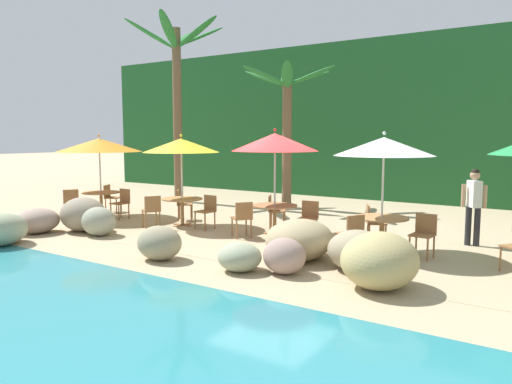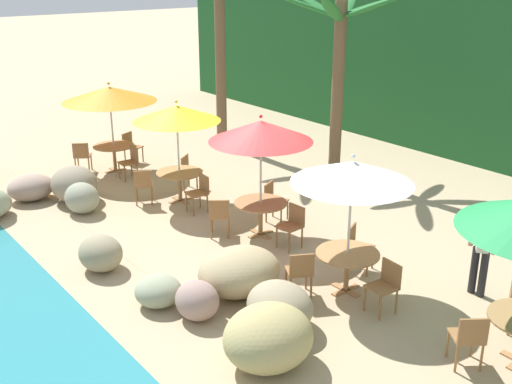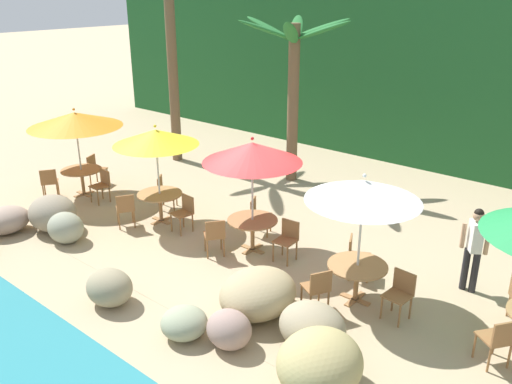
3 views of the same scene
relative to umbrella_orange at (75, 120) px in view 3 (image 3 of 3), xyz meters
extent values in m
plane|color=tan|center=(5.90, 0.32, -2.14)|extent=(120.00, 120.00, 0.00)
cube|color=tan|center=(5.90, 0.32, -2.14)|extent=(18.00, 5.20, 0.01)
cube|color=#1E5628|center=(5.90, 9.32, 0.86)|extent=(28.00, 2.40, 6.00)
ellipsoid|color=#949C7C|center=(6.94, -2.63, -1.88)|extent=(0.79, 0.78, 0.51)
ellipsoid|color=gray|center=(5.17, -2.83, -1.80)|extent=(0.92, 0.78, 0.67)
ellipsoid|color=gray|center=(8.72, -1.48, -1.77)|extent=(1.12, 0.98, 0.75)
ellipsoid|color=gray|center=(1.48, -1.78, -1.71)|extent=(1.20, 1.07, 0.87)
ellipsoid|color=gray|center=(7.69, -2.35, -1.82)|extent=(0.78, 0.68, 0.64)
ellipsoid|color=gray|center=(2.28, -1.94, -1.79)|extent=(0.89, 0.75, 0.70)
ellipsoid|color=tan|center=(7.44, -1.31, -1.74)|extent=(1.27, 1.49, 0.80)
ellipsoid|color=tan|center=(9.36, -2.24, -1.69)|extent=(1.21, 1.33, 0.90)
ellipsoid|color=gray|center=(0.74, -2.57, -1.83)|extent=(0.93, 1.11, 0.62)
cylinder|color=silver|center=(0.00, 0.00, -1.02)|extent=(0.04, 0.04, 2.24)
cone|color=orange|center=(0.00, 0.00, 0.00)|extent=(2.48, 2.48, 0.39)
sphere|color=orange|center=(0.00, 0.00, 0.28)|extent=(0.07, 0.07, 0.07)
cube|color=#A37547|center=(0.00, 0.00, -2.12)|extent=(0.60, 0.12, 0.03)
cube|color=#A37547|center=(0.00, 0.00, -2.12)|extent=(0.12, 0.60, 0.03)
cylinder|color=#A37547|center=(0.00, 0.00, -1.77)|extent=(0.09, 0.09, 0.71)
cylinder|color=#A37547|center=(0.00, 0.00, -1.41)|extent=(1.10, 1.10, 0.03)
cylinder|color=olive|center=(1.02, -0.22, -1.91)|extent=(0.04, 0.04, 0.45)
cylinder|color=olive|center=(0.66, -0.21, -1.91)|extent=(0.04, 0.04, 0.45)
cylinder|color=olive|center=(1.04, 0.14, -1.91)|extent=(0.04, 0.04, 0.45)
cylinder|color=olive|center=(0.68, 0.15, -1.91)|extent=(0.04, 0.04, 0.45)
cube|color=olive|center=(0.85, -0.04, -1.67)|extent=(0.44, 0.44, 0.03)
cube|color=olive|center=(0.86, 0.16, -1.48)|extent=(0.42, 0.05, 0.42)
cylinder|color=olive|center=(-0.28, 1.01, -1.91)|extent=(0.04, 0.04, 0.45)
cylinder|color=olive|center=(-0.13, 0.68, -1.91)|extent=(0.04, 0.04, 0.45)
cylinder|color=olive|center=(-0.60, 0.85, -1.91)|extent=(0.04, 0.04, 0.45)
cylinder|color=olive|center=(-0.45, 0.53, -1.91)|extent=(0.04, 0.04, 0.45)
cube|color=olive|center=(-0.36, 0.77, -1.67)|extent=(0.56, 0.56, 0.03)
cube|color=olive|center=(-0.55, 0.68, -1.48)|extent=(0.21, 0.39, 0.42)
cylinder|color=olive|center=(-0.73, -0.75, -1.91)|extent=(0.04, 0.04, 0.45)
cylinder|color=olive|center=(-0.53, -0.45, -1.91)|extent=(0.04, 0.04, 0.45)
cylinder|color=olive|center=(-0.43, -0.95, -1.91)|extent=(0.04, 0.04, 0.45)
cylinder|color=olive|center=(-0.23, -0.66, -1.91)|extent=(0.04, 0.04, 0.45)
cube|color=olive|center=(-0.48, -0.70, -1.67)|extent=(0.58, 0.58, 0.03)
cube|color=olive|center=(-0.31, -0.81, -1.48)|extent=(0.27, 0.37, 0.42)
cylinder|color=silver|center=(3.05, 0.20, -1.01)|extent=(0.04, 0.04, 2.26)
cone|color=yellow|center=(3.05, 0.20, 0.02)|extent=(2.03, 2.03, 0.37)
sphere|color=yellow|center=(3.05, 0.20, 0.28)|extent=(0.07, 0.07, 0.07)
cube|color=#A37547|center=(3.05, 0.20, -2.12)|extent=(0.60, 0.12, 0.03)
cube|color=#A37547|center=(3.05, 0.20, -2.12)|extent=(0.12, 0.60, 0.03)
cylinder|color=#A37547|center=(3.05, 0.20, -1.77)|extent=(0.09, 0.09, 0.71)
cylinder|color=#A37547|center=(3.05, 0.20, -1.41)|extent=(1.10, 1.10, 0.03)
cylinder|color=olive|center=(4.06, -0.07, -1.91)|extent=(0.04, 0.04, 0.45)
cylinder|color=olive|center=(3.70, -0.04, -1.91)|extent=(0.04, 0.04, 0.45)
cylinder|color=olive|center=(4.09, 0.28, -1.91)|extent=(0.04, 0.04, 0.45)
cylinder|color=olive|center=(3.74, 0.32, -1.91)|extent=(0.04, 0.04, 0.45)
cube|color=olive|center=(3.90, 0.12, -1.67)|extent=(0.46, 0.46, 0.03)
cube|color=olive|center=(3.92, 0.32, -1.48)|extent=(0.42, 0.07, 0.42)
cylinder|color=olive|center=(2.59, 1.13, -1.91)|extent=(0.04, 0.04, 0.45)
cylinder|color=olive|center=(2.80, 0.85, -1.91)|extent=(0.04, 0.04, 0.45)
cylinder|color=olive|center=(2.30, 0.92, -1.91)|extent=(0.04, 0.04, 0.45)
cylinder|color=olive|center=(2.51, 0.64, -1.91)|extent=(0.04, 0.04, 0.45)
cube|color=olive|center=(2.55, 0.89, -1.67)|extent=(0.59, 0.59, 0.03)
cube|color=olive|center=(2.39, 0.77, -1.48)|extent=(0.28, 0.36, 0.42)
cylinder|color=olive|center=(2.37, -0.59, -1.91)|extent=(0.04, 0.04, 0.45)
cylinder|color=olive|center=(2.56, -0.29, -1.91)|extent=(0.04, 0.04, 0.45)
cylinder|color=olive|center=(2.68, -0.78, -1.91)|extent=(0.04, 0.04, 0.45)
cylinder|color=olive|center=(2.86, -0.47, -1.91)|extent=(0.04, 0.04, 0.45)
cube|color=olive|center=(2.62, -0.53, -1.67)|extent=(0.58, 0.58, 0.03)
cube|color=olive|center=(2.79, -0.63, -1.48)|extent=(0.25, 0.38, 0.42)
cylinder|color=silver|center=(5.79, 0.48, -0.96)|extent=(0.04, 0.04, 2.36)
cone|color=red|center=(5.79, 0.48, 0.12)|extent=(2.10, 2.10, 0.43)
sphere|color=red|center=(5.79, 0.48, 0.41)|extent=(0.07, 0.07, 0.07)
cube|color=#A37547|center=(5.79, 0.48, -2.12)|extent=(0.60, 0.12, 0.03)
cube|color=#A37547|center=(5.79, 0.48, -2.12)|extent=(0.12, 0.60, 0.03)
cylinder|color=#A37547|center=(5.79, 0.48, -1.77)|extent=(0.09, 0.09, 0.71)
cylinder|color=#A37547|center=(5.79, 0.48, -1.41)|extent=(1.10, 1.10, 0.03)
cylinder|color=olive|center=(6.83, 0.37, -1.91)|extent=(0.04, 0.04, 0.45)
cylinder|color=olive|center=(6.47, 0.35, -1.91)|extent=(0.04, 0.04, 0.45)
cylinder|color=olive|center=(6.80, 0.73, -1.91)|extent=(0.04, 0.04, 0.45)
cylinder|color=olive|center=(6.45, 0.70, -1.91)|extent=(0.04, 0.04, 0.45)
cube|color=olive|center=(6.64, 0.54, -1.67)|extent=(0.45, 0.45, 0.03)
cube|color=olive|center=(6.62, 0.74, -1.48)|extent=(0.42, 0.07, 0.42)
cylinder|color=olive|center=(5.50, 1.48, -1.91)|extent=(0.04, 0.04, 0.45)
cylinder|color=olive|center=(5.66, 1.16, -1.91)|extent=(0.04, 0.04, 0.45)
cylinder|color=olive|center=(5.18, 1.32, -1.91)|extent=(0.04, 0.04, 0.45)
cylinder|color=olive|center=(5.33, 1.00, -1.91)|extent=(0.04, 0.04, 0.45)
cube|color=olive|center=(5.42, 1.24, -1.67)|extent=(0.56, 0.56, 0.03)
cube|color=olive|center=(5.24, 1.15, -1.48)|extent=(0.22, 0.39, 0.42)
cylinder|color=olive|center=(5.03, -0.24, -1.91)|extent=(0.04, 0.04, 0.45)
cylinder|color=olive|center=(5.24, 0.05, -1.91)|extent=(0.04, 0.04, 0.45)
cylinder|color=olive|center=(5.32, -0.45, -1.91)|extent=(0.04, 0.04, 0.45)
cylinder|color=olive|center=(5.53, -0.17, -1.91)|extent=(0.04, 0.04, 0.45)
cube|color=olive|center=(5.28, -0.20, -1.67)|extent=(0.59, 0.59, 0.03)
cube|color=olive|center=(5.44, -0.32, -1.48)|extent=(0.28, 0.36, 0.42)
cylinder|color=silver|center=(8.56, 0.17, -0.99)|extent=(0.04, 0.04, 2.29)
cone|color=white|center=(8.56, 0.17, 0.05)|extent=(2.04, 2.04, 0.38)
sphere|color=white|center=(8.56, 0.17, 0.32)|extent=(0.07, 0.07, 0.07)
cube|color=#A37547|center=(8.56, 0.17, -2.12)|extent=(0.60, 0.12, 0.03)
cube|color=#A37547|center=(8.56, 0.17, -2.12)|extent=(0.12, 0.60, 0.03)
cylinder|color=#A37547|center=(8.56, 0.17, -1.77)|extent=(0.09, 0.09, 0.71)
cylinder|color=#A37547|center=(8.56, 0.17, -1.41)|extent=(1.10, 1.10, 0.03)
cylinder|color=olive|center=(9.57, -0.11, -1.91)|extent=(0.04, 0.04, 0.45)
cylinder|color=olive|center=(9.22, -0.08, -1.91)|extent=(0.04, 0.04, 0.45)
cylinder|color=olive|center=(9.61, 0.25, -1.91)|extent=(0.04, 0.04, 0.45)
cylinder|color=olive|center=(9.25, 0.28, -1.91)|extent=(0.04, 0.04, 0.45)
cube|color=olive|center=(9.41, 0.09, -1.67)|extent=(0.46, 0.46, 0.03)
cube|color=olive|center=(9.43, 0.28, -1.48)|extent=(0.42, 0.08, 0.42)
cylinder|color=olive|center=(8.28, 1.17, -1.91)|extent=(0.04, 0.04, 0.45)
cylinder|color=olive|center=(8.43, 0.85, -1.91)|extent=(0.04, 0.04, 0.45)
cylinder|color=olive|center=(7.96, 1.01, -1.91)|extent=(0.04, 0.04, 0.45)
cylinder|color=olive|center=(8.11, 0.69, -1.91)|extent=(0.04, 0.04, 0.45)
cube|color=olive|center=(8.19, 0.93, -1.67)|extent=(0.56, 0.56, 0.03)
cube|color=olive|center=(8.01, 0.84, -1.48)|extent=(0.22, 0.39, 0.42)
cylinder|color=olive|center=(7.91, -0.65, -1.91)|extent=(0.04, 0.04, 0.45)
cylinder|color=olive|center=(8.09, -0.34, -1.91)|extent=(0.04, 0.04, 0.45)
cylinder|color=olive|center=(8.23, -0.82, -1.91)|extent=(0.04, 0.04, 0.45)
cylinder|color=olive|center=(8.40, -0.51, -1.91)|extent=(0.04, 0.04, 0.45)
cube|color=olive|center=(8.16, -0.58, -1.67)|extent=(0.57, 0.57, 0.03)
cube|color=olive|center=(8.33, -0.68, -1.48)|extent=(0.23, 0.39, 0.42)
cylinder|color=olive|center=(10.89, 1.44, -1.91)|extent=(0.04, 0.04, 0.45)
cylinder|color=olive|center=(10.83, -0.09, -1.91)|extent=(0.04, 0.04, 0.45)
cylinder|color=olive|center=(11.04, 0.20, -1.91)|extent=(0.04, 0.04, 0.45)
cylinder|color=olive|center=(11.12, -0.30, -1.91)|extent=(0.04, 0.04, 0.45)
cylinder|color=olive|center=(11.33, -0.01, -1.91)|extent=(0.04, 0.04, 0.45)
cube|color=olive|center=(11.08, -0.05, -1.67)|extent=(0.59, 0.59, 0.03)
cube|color=olive|center=(11.24, -0.16, -1.48)|extent=(0.27, 0.36, 0.42)
cylinder|color=brown|center=(-0.42, 3.89, 0.99)|extent=(0.32, 0.32, 6.26)
cylinder|color=brown|center=(3.68, 4.76, 0.12)|extent=(0.32, 0.32, 4.52)
ellipsoid|color=#236B2D|center=(4.50, 4.87, 2.21)|extent=(1.65, 0.57, 0.64)
ellipsoid|color=#236B2D|center=(4.13, 5.46, 2.24)|extent=(1.20, 1.57, 0.56)
ellipsoid|color=#236B2D|center=(3.23, 5.46, 2.18)|extent=(1.16, 1.54, 0.73)
ellipsoid|color=#236B2D|center=(2.85, 4.70, 2.19)|extent=(1.62, 0.47, 0.71)
ellipsoid|color=#236B2D|center=(3.25, 4.05, 2.21)|extent=(1.14, 1.57, 0.64)
ellipsoid|color=#236B2D|center=(4.09, 4.03, 2.18)|extent=(1.09, 1.56, 0.76)
cylinder|color=#232328|center=(9.95, 1.86, -1.71)|extent=(0.13, 0.13, 0.86)
cylinder|color=#232328|center=(10.13, 1.86, -1.71)|extent=(0.13, 0.13, 0.86)
cube|color=white|center=(10.04, 1.86, -0.99)|extent=(0.36, 0.39, 0.58)
cylinder|color=tan|center=(9.82, 1.86, -1.04)|extent=(0.08, 0.08, 0.50)
cylinder|color=tan|center=(10.26, 1.86, -1.04)|extent=(0.08, 0.08, 0.50)
sphere|color=tan|center=(10.04, 1.86, -0.58)|extent=(0.21, 0.21, 0.21)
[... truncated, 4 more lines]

